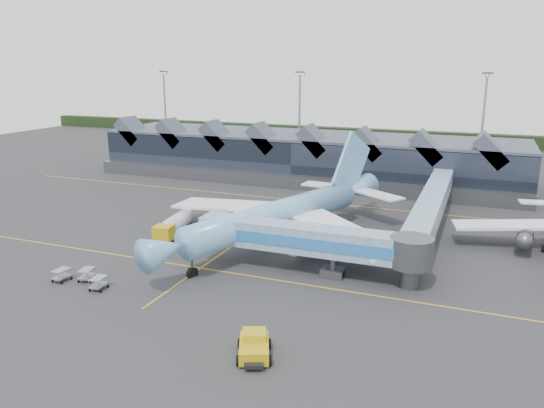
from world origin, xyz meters
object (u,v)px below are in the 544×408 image
at_px(main_airliner, 284,213).
at_px(jet_bridge, 323,242).
at_px(pushback_tug, 254,346).
at_px(fuel_truck, 175,226).

height_order(main_airliner, jet_bridge, main_airliner).
distance_m(jet_bridge, pushback_tug, 19.79).
xyz_separation_m(main_airliner, fuel_truck, (-15.04, -4.06, -2.38)).
height_order(fuel_truck, pushback_tug, fuel_truck).
xyz_separation_m(jet_bridge, pushback_tug, (-0.24, -19.53, -3.15)).
bearing_deg(main_airliner, pushback_tug, -54.49).
bearing_deg(jet_bridge, main_airliner, 131.42).
bearing_deg(fuel_truck, pushback_tug, -54.80).
distance_m(fuel_truck, pushback_tug, 34.09).
xyz_separation_m(main_airliner, jet_bridge, (8.46, -9.43, -0.20)).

